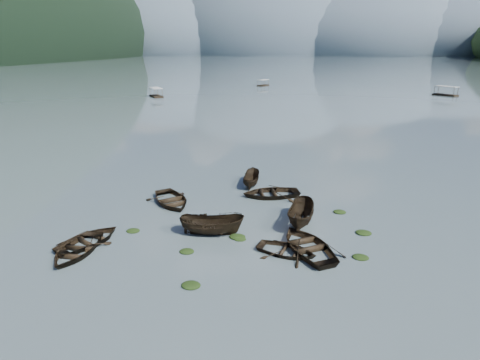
# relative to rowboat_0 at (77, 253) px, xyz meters

# --- Properties ---
(ground_plane) EXTENTS (2400.00, 2400.00, 0.00)m
(ground_plane) POSITION_rel_rowboat_0_xyz_m (9.22, -2.28, 0.00)
(ground_plane) COLOR #4B5A5E
(haze_mtn_a) EXTENTS (520.00, 520.00, 280.00)m
(haze_mtn_a) POSITION_rel_rowboat_0_xyz_m (-250.78, 897.72, 0.00)
(haze_mtn_a) COLOR #475666
(haze_mtn_a) RESTS_ON ground
(haze_mtn_b) EXTENTS (520.00, 520.00, 340.00)m
(haze_mtn_b) POSITION_rel_rowboat_0_xyz_m (-50.78, 897.72, 0.00)
(haze_mtn_b) COLOR #475666
(haze_mtn_b) RESTS_ON ground
(haze_mtn_c) EXTENTS (520.00, 520.00, 260.00)m
(haze_mtn_c) POSITION_rel_rowboat_0_xyz_m (149.22, 897.72, 0.00)
(haze_mtn_c) COLOR #475666
(haze_mtn_c) RESTS_ON ground
(haze_mtn_d) EXTENTS (520.00, 520.00, 220.00)m
(haze_mtn_d) POSITION_rel_rowboat_0_xyz_m (329.22, 897.72, 0.00)
(haze_mtn_d) COLOR #475666
(haze_mtn_d) RESTS_ON ground
(rowboat_0) EXTENTS (3.42, 4.68, 0.95)m
(rowboat_0) POSITION_rel_rowboat_0_xyz_m (0.00, 0.00, 0.00)
(rowboat_0) COLOR black
(rowboat_0) RESTS_ON ground
(rowboat_1) EXTENTS (4.91, 5.41, 0.92)m
(rowboat_1) POSITION_rel_rowboat_0_xyz_m (0.14, 1.29, 0.00)
(rowboat_1) COLOR black
(rowboat_1) RESTS_ON ground
(rowboat_2) EXTENTS (4.67, 2.05, 1.76)m
(rowboat_2) POSITION_rel_rowboat_0_xyz_m (8.06, 3.66, 0.00)
(rowboat_2) COLOR black
(rowboat_2) RESTS_ON ground
(rowboat_3) EXTENTS (5.63, 6.24, 1.06)m
(rowboat_3) POSITION_rel_rowboat_0_xyz_m (14.67, 2.37, 0.00)
(rowboat_3) COLOR black
(rowboat_3) RESTS_ON ground
(rowboat_4) EXTENTS (4.48, 3.74, 0.80)m
(rowboat_4) POSITION_rel_rowboat_0_xyz_m (13.30, 1.74, 0.00)
(rowboat_4) COLOR black
(rowboat_4) RESTS_ON ground
(rowboat_5) EXTENTS (2.52, 4.98, 1.84)m
(rowboat_5) POSITION_rel_rowboat_0_xyz_m (14.29, 6.10, 0.00)
(rowboat_5) COLOR black
(rowboat_5) RESTS_ON ground
(rowboat_6) EXTENTS (5.84, 6.15, 1.04)m
(rowboat_6) POSITION_rel_rowboat_0_xyz_m (3.52, 8.66, 0.00)
(rowboat_6) COLOR black
(rowboat_6) RESTS_ON ground
(rowboat_7) EXTENTS (5.80, 4.80, 1.04)m
(rowboat_7) POSITION_rel_rowboat_0_xyz_m (11.76, 11.43, 0.00)
(rowboat_7) COLOR black
(rowboat_7) RESTS_ON ground
(rowboat_8) EXTENTS (1.54, 3.84, 1.47)m
(rowboat_8) POSITION_rel_rowboat_0_xyz_m (9.70, 14.02, 0.00)
(rowboat_8) COLOR black
(rowboat_8) RESTS_ON ground
(weed_clump_0) EXTENTS (0.97, 0.79, 0.21)m
(weed_clump_0) POSITION_rel_rowboat_0_xyz_m (6.94, 1.06, 0.00)
(weed_clump_0) COLOR black
(weed_clump_0) RESTS_ON ground
(weed_clump_1) EXTENTS (1.13, 0.90, 0.25)m
(weed_clump_1) POSITION_rel_rowboat_0_xyz_m (9.89, 3.42, 0.00)
(weed_clump_1) COLOR black
(weed_clump_1) RESTS_ON ground
(weed_clump_2) EXTENTS (1.08, 0.87, 0.24)m
(weed_clump_2) POSITION_rel_rowboat_0_xyz_m (8.15, -2.48, 0.00)
(weed_clump_2) COLOR black
(weed_clump_2) RESTS_ON ground
(weed_clump_3) EXTENTS (1.02, 0.86, 0.23)m
(weed_clump_3) POSITION_rel_rowboat_0_xyz_m (17.41, 8.67, 0.00)
(weed_clump_3) COLOR black
(weed_clump_3) RESTS_ON ground
(weed_clump_4) EXTENTS (1.03, 0.82, 0.21)m
(weed_clump_4) POSITION_rel_rowboat_0_xyz_m (17.91, 1.82, 0.00)
(weed_clump_4) COLOR black
(weed_clump_4) RESTS_ON ground
(weed_clump_5) EXTENTS (0.98, 0.79, 0.21)m
(weed_clump_5) POSITION_rel_rowboat_0_xyz_m (2.36, 3.34, 0.00)
(weed_clump_5) COLOR black
(weed_clump_5) RESTS_ON ground
(weed_clump_6) EXTENTS (0.84, 0.70, 0.18)m
(weed_clump_6) POSITION_rel_rowboat_0_xyz_m (10.11, 3.17, 0.00)
(weed_clump_6) COLOR black
(weed_clump_6) RESTS_ON ground
(weed_clump_7) EXTENTS (1.13, 0.90, 0.25)m
(weed_clump_7) POSITION_rel_rowboat_0_xyz_m (18.67, 5.21, 0.00)
(weed_clump_7) COLOR black
(weed_clump_7) RESTS_ON ground
(pontoon_left) EXTENTS (5.39, 6.32, 2.28)m
(pontoon_left) POSITION_rel_rowboat_0_xyz_m (-23.18, 79.74, 0.00)
(pontoon_left) COLOR black
(pontoon_left) RESTS_ON ground
(pontoon_centre) EXTENTS (4.26, 5.58, 1.98)m
(pontoon_centre) POSITION_rel_rowboat_0_xyz_m (3.09, 115.39, 0.00)
(pontoon_centre) COLOR black
(pontoon_centre) RESTS_ON ground
(pontoon_right) EXTENTS (6.13, 6.42, 2.41)m
(pontoon_right) POSITION_rel_rowboat_0_xyz_m (55.60, 93.25, 0.00)
(pontoon_right) COLOR black
(pontoon_right) RESTS_ON ground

